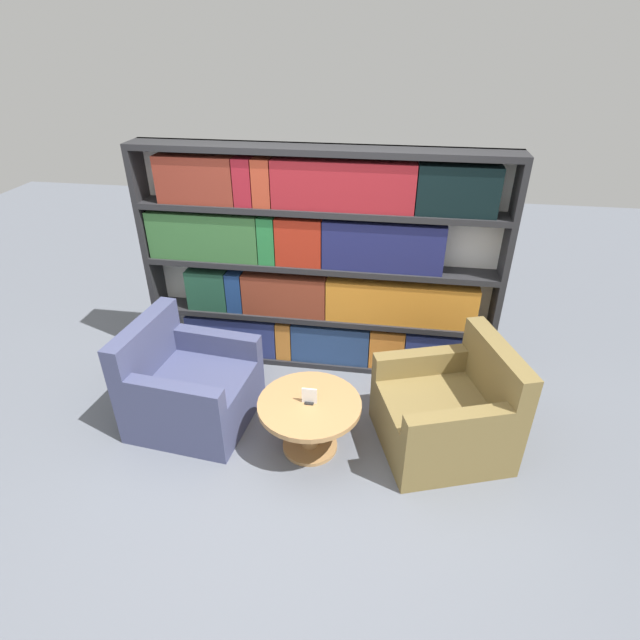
{
  "coord_description": "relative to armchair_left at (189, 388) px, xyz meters",
  "views": [
    {
      "loc": [
        0.62,
        -2.47,
        2.79
      ],
      "look_at": [
        0.11,
        0.81,
        0.84
      ],
      "focal_mm": 28.0,
      "sensor_mm": 36.0,
      "label": 1
    }
  ],
  "objects": [
    {
      "name": "bookshelf",
      "position": [
        0.89,
        0.98,
        0.7
      ],
      "size": [
        3.11,
        0.3,
        2.0
      ],
      "color": "silver",
      "rests_on": "ground_plane"
    },
    {
      "name": "armchair_right",
      "position": [
        2.03,
        0.01,
        0.0
      ],
      "size": [
        1.1,
        1.09,
        0.86
      ],
      "rotation": [
        0.0,
        0.0,
        -1.24
      ],
      "color": "olive",
      "rests_on": "ground_plane"
    },
    {
      "name": "ground_plane",
      "position": [
        0.9,
        -0.5,
        -0.29
      ],
      "size": [
        14.0,
        14.0,
        0.0
      ],
      "primitive_type": "plane",
      "color": "slate"
    },
    {
      "name": "coffee_table",
      "position": [
        1.02,
        -0.19,
        0.02
      ],
      "size": [
        0.76,
        0.76,
        0.44
      ],
      "color": "#AD7F4C",
      "rests_on": "ground_plane"
    },
    {
      "name": "table_sign",
      "position": [
        1.02,
        -0.19,
        0.19
      ],
      "size": [
        0.11,
        0.06,
        0.13
      ],
      "color": "black",
      "rests_on": "coffee_table"
    },
    {
      "name": "armchair_left",
      "position": [
        0.0,
        0.0,
        0.0
      ],
      "size": [
        0.96,
        0.93,
        0.86
      ],
      "rotation": [
        0.0,
        0.0,
        1.47
      ],
      "color": "#42476B",
      "rests_on": "ground_plane"
    }
  ]
}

